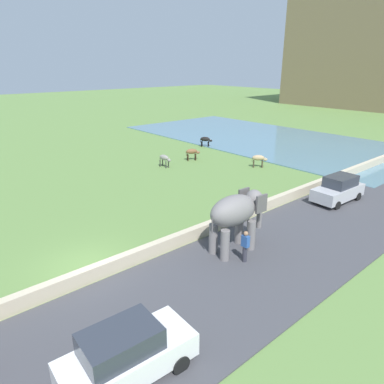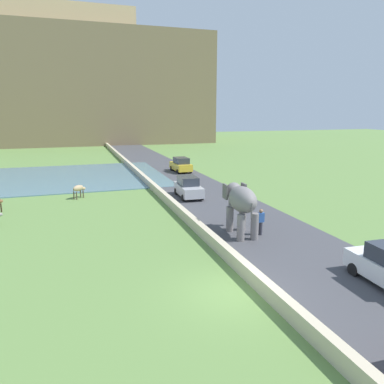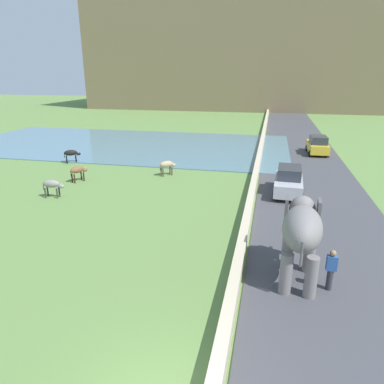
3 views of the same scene
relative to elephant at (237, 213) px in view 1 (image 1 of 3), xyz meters
The scene contains 12 objects.
ground_plane 7.55m from the elephant, 118.21° to the right, with size 220.00×220.00×0.00m, color #608442.
road_surface 13.83m from the elephant, 83.44° to the left, with size 7.00×120.00×0.06m, color #424247.
barrier_wall 11.93m from the elephant, 100.93° to the left, with size 0.40×110.00×0.68m, color beige.
lake 29.55m from the elephant, 126.27° to the left, with size 36.00×18.00×0.08m, color slate.
elephant is the anchor object (origin of this frame).
person_beside_elephant 1.67m from the elephant, 25.69° to the right, with size 0.36×0.22×1.63m.
car_silver 10.28m from the elephant, 90.06° to the left, with size 1.94×4.08×1.80m.
car_white 8.75m from the elephant, 68.81° to the right, with size 1.95×4.08×1.80m.
cow_black 23.55m from the elephant, 140.88° to the left, with size 1.35×1.04×1.15m.
cow_grey 15.91m from the elephant, 156.43° to the left, with size 1.41×0.57×1.15m.
cow_brown 17.77m from the elephant, 146.32° to the left, with size 0.93×1.39×1.15m.
cow_tan 15.65m from the elephant, 124.92° to the left, with size 1.22×1.21×1.15m.
Camera 1 is at (13.83, -5.39, 8.83)m, focal length 32.69 mm.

